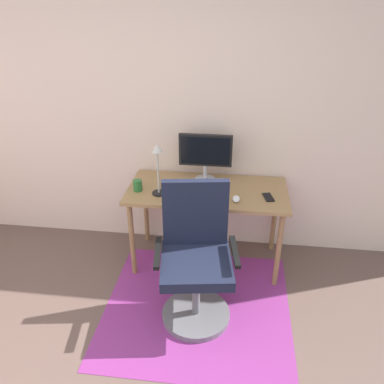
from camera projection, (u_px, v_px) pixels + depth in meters
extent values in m
cube|color=beige|center=(167.00, 110.00, 3.39)|extent=(6.00, 0.10, 2.60)
cube|color=#862F7B|center=(197.00, 307.00, 3.09)|extent=(1.45, 1.38, 0.01)
cube|color=#9B7648|center=(207.00, 191.00, 3.28)|extent=(1.35, 0.64, 0.03)
cylinder|color=olive|center=(132.00, 239.00, 3.29)|extent=(0.04, 0.04, 0.72)
cylinder|color=olive|center=(278.00, 250.00, 3.16)|extent=(0.04, 0.04, 0.72)
cylinder|color=olive|center=(146.00, 209.00, 3.75)|extent=(0.04, 0.04, 0.72)
cylinder|color=olive|center=(274.00, 217.00, 3.61)|extent=(0.04, 0.04, 0.72)
cylinder|color=#B2B2B7|center=(205.00, 179.00, 3.43)|extent=(0.18, 0.18, 0.01)
cylinder|color=#B2B2B7|center=(205.00, 172.00, 3.40)|extent=(0.04, 0.04, 0.13)
cube|color=black|center=(206.00, 150.00, 3.30)|extent=(0.46, 0.04, 0.28)
cube|color=black|center=(205.00, 151.00, 3.28)|extent=(0.42, 0.00, 0.24)
cube|color=black|center=(198.00, 199.00, 3.11)|extent=(0.43, 0.13, 0.02)
ellipsoid|color=white|center=(236.00, 199.00, 3.09)|extent=(0.06, 0.10, 0.03)
cylinder|color=#286B2F|center=(138.00, 185.00, 3.23)|extent=(0.07, 0.07, 0.09)
cube|color=black|center=(268.00, 197.00, 3.14)|extent=(0.10, 0.15, 0.01)
cylinder|color=black|center=(159.00, 193.00, 3.20)|extent=(0.11, 0.11, 0.01)
cylinder|color=beige|center=(158.00, 173.00, 3.11)|extent=(0.02, 0.02, 0.36)
cone|color=beige|center=(157.00, 148.00, 3.01)|extent=(0.08, 0.08, 0.06)
cylinder|color=slate|center=(196.00, 314.00, 2.99)|extent=(0.52, 0.52, 0.05)
cylinder|color=slate|center=(196.00, 291.00, 2.88)|extent=(0.06, 0.06, 0.42)
cube|color=#191E33|center=(196.00, 265.00, 2.76)|extent=(0.57, 0.57, 0.08)
cube|color=#191E33|center=(195.00, 213.00, 2.82)|extent=(0.48, 0.13, 0.52)
cube|color=black|center=(158.00, 253.00, 2.70)|extent=(0.09, 0.35, 0.03)
cube|color=black|center=(235.00, 252.00, 2.72)|extent=(0.09, 0.35, 0.03)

